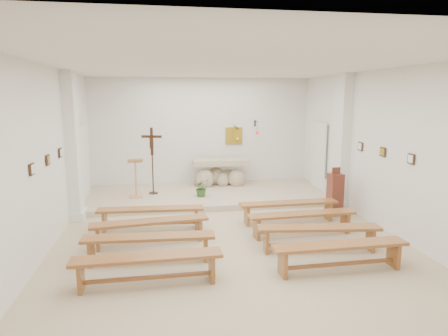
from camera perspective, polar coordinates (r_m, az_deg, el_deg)
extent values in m
cube|color=#C7B290|center=(8.41, 0.60, -10.09)|extent=(7.00, 10.00, 0.00)
cube|color=white|center=(8.14, -24.35, 1.05)|extent=(0.02, 10.00, 3.50)
cube|color=white|center=(9.24, 22.49, 2.16)|extent=(0.02, 10.00, 3.50)
cube|color=white|center=(12.89, -3.21, 5.00)|extent=(7.00, 0.02, 3.50)
cube|color=silver|center=(7.91, 0.65, 14.35)|extent=(7.00, 10.00, 0.02)
cube|color=#C1AB94|center=(11.71, -2.34, -3.85)|extent=(6.98, 3.00, 0.15)
cube|color=white|center=(10.05, -20.79, 2.87)|extent=(0.26, 0.55, 3.50)
cube|color=white|center=(10.92, 16.47, 3.65)|extent=(0.26, 0.55, 3.50)
cube|color=gold|center=(13.02, 1.42, 4.62)|extent=(0.55, 0.04, 0.55)
cube|color=black|center=(13.15, 4.44, 6.39)|extent=(0.04, 0.02, 0.20)
cylinder|color=black|center=(13.00, 4.60, 6.66)|extent=(0.02, 0.30, 0.02)
cylinder|color=black|center=(12.86, 4.75, 5.86)|extent=(0.01, 0.01, 0.34)
sphere|color=red|center=(12.88, 4.74, 5.02)|extent=(0.11, 0.11, 0.11)
cube|color=#392419|center=(7.38, -25.75, -0.16)|extent=(0.03, 0.20, 0.20)
cube|color=#392419|center=(8.33, -23.85, 1.06)|extent=(0.03, 0.20, 0.20)
cube|color=#392419|center=(9.30, -22.34, 2.03)|extent=(0.03, 0.20, 0.20)
cube|color=#392419|center=(8.57, 25.15, 1.19)|extent=(0.03, 0.20, 0.20)
cube|color=#392419|center=(9.40, 21.74, 2.16)|extent=(0.03, 0.20, 0.20)
cube|color=#392419|center=(10.26, 18.89, 2.95)|extent=(0.03, 0.20, 0.20)
cube|color=silver|center=(11.00, -19.90, -4.34)|extent=(0.10, 0.85, 0.52)
cube|color=silver|center=(11.82, 14.91, -3.09)|extent=(0.10, 0.85, 0.52)
ellipsoid|color=beige|center=(12.38, -2.74, -1.57)|extent=(0.57, 0.48, 0.65)
ellipsoid|color=beige|center=(12.54, 1.79, -1.49)|extent=(0.53, 0.45, 0.61)
ellipsoid|color=beige|center=(12.72, -1.17, -1.17)|extent=(0.61, 0.52, 0.57)
ellipsoid|color=beige|center=(12.75, 0.54, -1.36)|extent=(0.49, 0.42, 0.53)
ellipsoid|color=beige|center=(12.55, -0.19, -1.70)|extent=(0.42, 0.36, 0.49)
cube|color=beige|center=(12.49, -0.43, 0.86)|extent=(1.77, 0.73, 0.17)
cube|color=tan|center=(11.41, -12.39, -3.97)|extent=(0.38, 0.38, 0.04)
cylinder|color=tan|center=(11.31, -12.48, -1.66)|extent=(0.05, 0.05, 0.98)
cube|color=tan|center=(11.19, -12.58, 1.01)|extent=(0.44, 0.34, 0.16)
cube|color=white|center=(11.15, -12.57, 1.23)|extent=(0.38, 0.28, 0.13)
cylinder|color=#351E10|center=(11.72, -10.05, -3.53)|extent=(0.25, 0.25, 0.03)
cylinder|color=#351E10|center=(11.60, -10.13, -0.85)|extent=(0.04, 0.04, 1.15)
cube|color=#351E10|center=(11.46, -10.28, 3.77)|extent=(0.08, 0.07, 0.78)
cube|color=#351E10|center=(11.44, -10.30, 4.44)|extent=(0.57, 0.19, 0.07)
cube|color=#351E10|center=(11.43, -10.32, 3.59)|extent=(0.11, 0.07, 0.33)
imported|color=#2C5A24|center=(11.19, -3.21, -2.81)|extent=(0.46, 0.40, 0.50)
cube|color=maroon|center=(10.32, 15.56, -3.62)|extent=(0.34, 0.34, 1.04)
cube|color=maroon|center=(10.19, 15.72, -0.36)|extent=(0.21, 0.06, 0.17)
cube|color=#99622C|center=(9.00, -10.44, -5.79)|extent=(2.34, 0.49, 0.05)
cube|color=#99622C|center=(9.20, -16.68, -7.28)|extent=(0.08, 0.34, 0.44)
cube|color=#99622C|center=(9.04, -3.99, -7.16)|extent=(0.08, 0.34, 0.44)
cube|color=#99622C|center=(9.09, -10.37, -7.84)|extent=(1.95, 0.17, 0.05)
cube|color=#99622C|center=(9.46, 9.23, -4.95)|extent=(2.33, 0.43, 0.05)
cube|color=#99622C|center=(9.25, 3.29, -6.76)|extent=(0.07, 0.34, 0.44)
cube|color=#99622C|center=(9.91, 14.68, -5.93)|extent=(0.07, 0.34, 0.44)
cube|color=#99622C|center=(9.56, 9.17, -6.91)|extent=(1.95, 0.11, 0.05)
cube|color=#99622C|center=(8.13, -10.55, -7.53)|extent=(2.35, 0.65, 0.05)
cube|color=#99622C|center=(8.18, -17.59, -9.53)|extent=(0.10, 0.34, 0.44)
cube|color=#99622C|center=(8.36, -3.56, -8.64)|extent=(0.10, 0.34, 0.44)
cube|color=#99622C|center=(8.24, -10.47, -9.77)|extent=(1.95, 0.30, 0.05)
cube|color=#99622C|center=(8.65, 11.13, -6.48)|extent=(2.34, 0.48, 0.05)
cube|color=#99622C|center=(8.39, 4.68, -8.58)|extent=(0.08, 0.34, 0.44)
cube|color=#99622C|center=(9.15, 16.91, -7.39)|extent=(0.08, 0.34, 0.44)
cube|color=#99622C|center=(8.75, 11.05, -8.60)|extent=(1.95, 0.16, 0.05)
cube|color=#99622C|center=(7.28, -10.69, -9.69)|extent=(2.34, 0.49, 0.05)
cube|color=#99622C|center=(7.51, -18.43, -11.39)|extent=(0.08, 0.34, 0.44)
cube|color=#99622C|center=(7.35, -2.65, -11.33)|extent=(0.08, 0.34, 0.44)
cube|color=#99622C|center=(7.40, -10.60, -12.15)|extent=(1.95, 0.16, 0.05)
cube|color=#99622C|center=(7.85, 13.43, -8.30)|extent=(2.35, 0.65, 0.05)
cube|color=#99622C|center=(7.72, 6.05, -10.29)|extent=(0.10, 0.34, 0.44)
cube|color=#99622C|center=(8.25, 20.18, -9.53)|extent=(0.10, 0.34, 0.44)
cube|color=#99622C|center=(7.96, 13.33, -10.61)|extent=(1.95, 0.30, 0.05)
cube|color=#99622C|center=(6.43, -10.86, -12.41)|extent=(2.33, 0.41, 0.05)
cube|color=#99622C|center=(6.62, -19.78, -14.46)|extent=(0.07, 0.34, 0.44)
cube|color=#99622C|center=(6.59, -1.77, -13.96)|extent=(0.07, 0.34, 0.44)
cube|color=#99622C|center=(6.57, -10.76, -15.13)|extent=(1.95, 0.10, 0.05)
cube|color=#99622C|center=(7.07, 16.28, -10.52)|extent=(2.33, 0.42, 0.05)
cube|color=#99622C|center=(6.79, 8.38, -13.30)|extent=(0.07, 0.34, 0.44)
cube|color=#99622C|center=(7.64, 23.06, -11.30)|extent=(0.07, 0.34, 0.44)
cube|color=#99622C|center=(7.20, 16.15, -13.04)|extent=(1.95, 0.10, 0.05)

